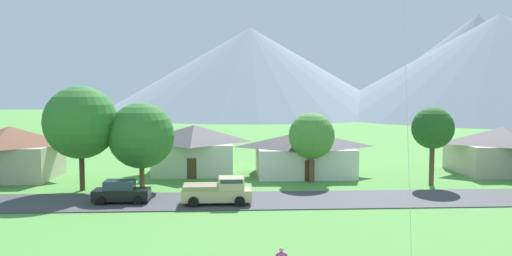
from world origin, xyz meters
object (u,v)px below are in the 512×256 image
at_px(tree_left_of_center, 312,136).
at_px(house_leftmost, 194,148).
at_px(tree_right_of_center, 81,123).
at_px(parked_car_black_mid_west, 121,192).
at_px(pickup_truck_sand_west_side, 219,191).
at_px(tree_near_left, 433,129).
at_px(tree_center, 141,136).
at_px(house_right_center, 304,152).
at_px(house_left_center, 502,149).
at_px(house_rightmost, 11,152).

bearing_deg(tree_left_of_center, house_leftmost, 152.45).
bearing_deg(tree_right_of_center, parked_car_black_mid_west, -48.84).
relative_size(house_leftmost, pickup_truck_sand_west_side, 1.65).
bearing_deg(tree_near_left, tree_center, -179.44).
xyz_separation_m(house_leftmost, tree_left_of_center, (11.31, -5.90, 1.76)).
bearing_deg(house_right_center, tree_near_left, -29.17).
height_order(house_left_center, parked_car_black_mid_west, house_left_center).
relative_size(house_left_center, tree_near_left, 1.41).
bearing_deg(tree_left_of_center, house_rightmost, 173.78).
bearing_deg(tree_left_of_center, house_left_center, 10.81).
distance_m(house_leftmost, house_right_center, 11.40).
height_order(parked_car_black_mid_west, pickup_truck_sand_west_side, pickup_truck_sand_west_side).
relative_size(house_leftmost, tree_near_left, 1.22).
xyz_separation_m(tree_near_left, tree_right_of_center, (-30.86, -0.62, 0.70)).
relative_size(house_leftmost, parked_car_black_mid_west, 2.05).
bearing_deg(house_rightmost, tree_right_of_center, -34.99).
bearing_deg(tree_center, house_left_center, 10.09).
bearing_deg(house_right_center, house_leftmost, 169.25).
distance_m(tree_center, parked_car_black_mid_west, 6.61).
height_order(house_leftmost, tree_right_of_center, tree_right_of_center).
relative_size(house_left_center, tree_center, 1.32).
xyz_separation_m(house_right_center, house_rightmost, (-28.67, -0.64, 0.34)).
height_order(house_right_center, parked_car_black_mid_west, house_right_center).
xyz_separation_m(tree_near_left, pickup_truck_sand_west_side, (-19.04, -6.46, -4.08)).
height_order(house_rightmost, parked_car_black_mid_west, house_rightmost).
bearing_deg(house_right_center, pickup_truck_sand_west_side, -123.86).
relative_size(tree_center, pickup_truck_sand_west_side, 1.45).
distance_m(house_left_center, parked_car_black_mid_west, 38.34).
bearing_deg(parked_car_black_mid_west, house_leftmost, 71.52).
bearing_deg(pickup_truck_sand_west_side, house_right_center, 56.14).
height_order(tree_center, pickup_truck_sand_west_side, tree_center).
xyz_separation_m(house_leftmost, tree_center, (-3.95, -8.35, 2.10)).
xyz_separation_m(tree_near_left, tree_left_of_center, (-10.59, 2.20, -0.82)).
height_order(house_rightmost, tree_center, tree_center).
xyz_separation_m(tree_left_of_center, tree_right_of_center, (-20.28, -2.82, 1.51)).
relative_size(parked_car_black_mid_west, pickup_truck_sand_west_side, 0.81).
distance_m(house_rightmost, parked_car_black_mid_west, 17.01).
xyz_separation_m(house_right_center, tree_right_of_center, (-20.16, -6.59, 3.54)).
height_order(house_left_center, pickup_truck_sand_west_side, house_left_center).
height_order(tree_left_of_center, tree_center, tree_center).
bearing_deg(parked_car_black_mid_west, house_right_center, 36.32).
bearing_deg(tree_left_of_center, parked_car_black_mid_west, -153.78).
xyz_separation_m(house_leftmost, house_right_center, (11.20, -2.13, -0.27)).
bearing_deg(pickup_truck_sand_west_side, tree_right_of_center, 153.71).
bearing_deg(tree_near_left, house_right_center, 150.83).
bearing_deg(parked_car_black_mid_west, tree_near_left, 12.00).
bearing_deg(pickup_truck_sand_west_side, tree_center, 137.64).
bearing_deg(house_rightmost, house_right_center, 1.27).
bearing_deg(house_rightmost, parked_car_black_mid_west, -40.39).
xyz_separation_m(house_leftmost, tree_near_left, (21.90, -8.10, 2.58)).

